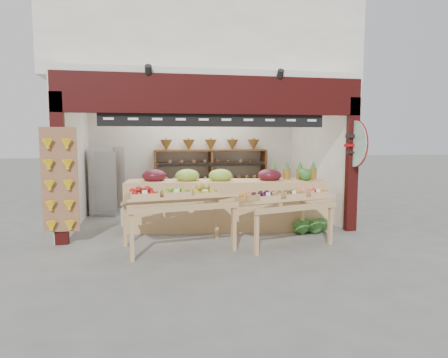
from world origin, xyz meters
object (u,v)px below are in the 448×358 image
back_shelving (211,166)px  display_table_right (282,198)px  display_table_left (171,197)px  cardboard_stack (144,212)px  mid_counter (225,203)px  watermelon_pile (308,221)px  refrigerator (107,181)px

back_shelving → display_table_right: (0.67, -3.73, -0.32)m
display_table_left → cardboard_stack: bearing=102.4°
back_shelving → display_table_right: bearing=-79.8°
mid_counter → display_table_left: mid_counter is taller
cardboard_stack → display_table_right: (2.39, -2.14, 0.56)m
back_shelving → watermelon_pile: back_shelving is taller
display_table_right → display_table_left: bearing=178.5°
back_shelving → display_table_left: back_shelving is taller
refrigerator → display_table_left: 3.61m
refrigerator → back_shelving: bearing=27.1°
cardboard_stack → mid_counter: mid_counter is taller
mid_counter → display_table_right: mid_counter is taller
back_shelving → display_table_right: 3.80m
display_table_right → watermelon_pile: display_table_right is taller
refrigerator → display_table_right: size_ratio=0.91×
refrigerator → display_table_right: refrigerator is taller
display_table_left → watermelon_pile: size_ratio=2.47×
display_table_right → watermelon_pile: 1.33m
display_table_left → back_shelving: bearing=71.1°
refrigerator → display_table_right: (3.27, -3.40, -0.01)m
watermelon_pile → cardboard_stack: bearing=157.9°
refrigerator → cardboard_stack: 1.64m
cardboard_stack → mid_counter: 1.85m
refrigerator → mid_counter: 3.27m
cardboard_stack → display_table_left: (0.46, -2.09, 0.62)m
cardboard_stack → watermelon_pile: cardboard_stack is taller
mid_counter → cardboard_stack: bearing=153.9°
refrigerator → watermelon_pile: refrigerator is taller
display_table_left → display_table_right: 1.93m
back_shelving → display_table_left: bearing=-108.9°
watermelon_pile → refrigerator: bearing=147.9°
refrigerator → cardboard_stack: bearing=-35.2°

